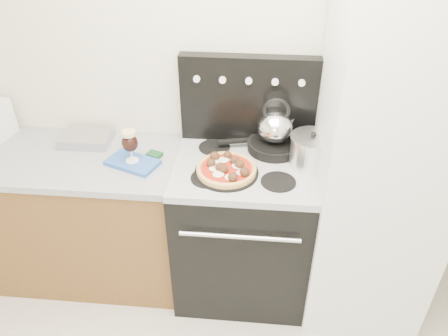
# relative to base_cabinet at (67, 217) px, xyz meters

# --- Properties ---
(room_shell) EXTENTS (3.52, 3.01, 2.52)m
(room_shell) POSITION_rel_base_cabinet_xyz_m (1.02, -0.91, 0.82)
(room_shell) COLOR beige
(room_shell) RESTS_ON ground
(base_cabinet) EXTENTS (1.45, 0.60, 0.86)m
(base_cabinet) POSITION_rel_base_cabinet_xyz_m (0.00, 0.00, 0.00)
(base_cabinet) COLOR brown
(base_cabinet) RESTS_ON ground
(countertop) EXTENTS (1.48, 0.63, 0.04)m
(countertop) POSITION_rel_base_cabinet_xyz_m (0.00, 0.00, 0.45)
(countertop) COLOR #9B9BA1
(countertop) RESTS_ON base_cabinet
(stove_body) EXTENTS (0.76, 0.65, 0.88)m
(stove_body) POSITION_rel_base_cabinet_xyz_m (1.10, -0.02, 0.01)
(stove_body) COLOR black
(stove_body) RESTS_ON ground
(cooktop) EXTENTS (0.76, 0.65, 0.04)m
(cooktop) POSITION_rel_base_cabinet_xyz_m (1.10, -0.02, 0.47)
(cooktop) COLOR #ADADB2
(cooktop) RESTS_ON stove_body
(backguard) EXTENTS (0.76, 0.08, 0.50)m
(backguard) POSITION_rel_base_cabinet_xyz_m (1.10, 0.25, 0.74)
(backguard) COLOR black
(backguard) RESTS_ON cooktop
(fridge) EXTENTS (0.64, 0.68, 1.90)m
(fridge) POSITION_rel_base_cabinet_xyz_m (1.80, -0.05, 0.52)
(fridge) COLOR silver
(fridge) RESTS_ON ground
(foil_sheet) EXTENTS (0.29, 0.21, 0.06)m
(foil_sheet) POSITION_rel_base_cabinet_xyz_m (0.17, 0.15, 0.50)
(foil_sheet) COLOR silver
(foil_sheet) RESTS_ON countertop
(oven_mitt) EXTENTS (0.31, 0.25, 0.02)m
(oven_mitt) POSITION_rel_base_cabinet_xyz_m (0.50, -0.06, 0.48)
(oven_mitt) COLOR #2E5AAE
(oven_mitt) RESTS_ON countertop
(beer_glass) EXTENTS (0.09, 0.09, 0.19)m
(beer_glass) POSITION_rel_base_cabinet_xyz_m (0.50, -0.06, 0.59)
(beer_glass) COLOR black
(beer_glass) RESTS_ON oven_mitt
(pizza_pan) EXTENTS (0.39, 0.39, 0.01)m
(pizza_pan) POSITION_rel_base_cabinet_xyz_m (1.02, -0.12, 0.50)
(pizza_pan) COLOR black
(pizza_pan) RESTS_ON cooktop
(pizza) EXTENTS (0.37, 0.37, 0.04)m
(pizza) POSITION_rel_base_cabinet_xyz_m (1.02, -0.12, 0.52)
(pizza) COLOR #DDB95C
(pizza) RESTS_ON pizza_pan
(skillet) EXTENTS (0.36, 0.36, 0.05)m
(skillet) POSITION_rel_base_cabinet_xyz_m (1.26, 0.14, 0.52)
(skillet) COLOR black
(skillet) RESTS_ON cooktop
(tea_kettle) EXTENTS (0.25, 0.25, 0.22)m
(tea_kettle) POSITION_rel_base_cabinet_xyz_m (1.26, 0.14, 0.65)
(tea_kettle) COLOR silver
(tea_kettle) RESTS_ON skillet
(stock_pot) EXTENTS (0.27, 0.27, 0.16)m
(stock_pot) POSITION_rel_base_cabinet_xyz_m (1.45, 0.00, 0.57)
(stock_pot) COLOR silver
(stock_pot) RESTS_ON cooktop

